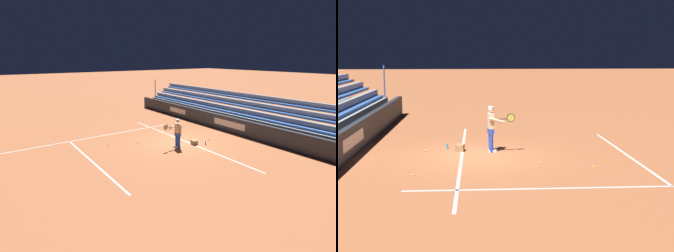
{
  "view_description": "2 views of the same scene",
  "coord_description": "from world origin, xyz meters",
  "views": [
    {
      "loc": [
        -12.38,
        9.63,
        5.2
      ],
      "look_at": [
        0.31,
        0.53,
        1.08
      ],
      "focal_mm": 28.0,
      "sensor_mm": 36.0,
      "label": 1
    },
    {
      "loc": [
        16.44,
        0.05,
        3.76
      ],
      "look_at": [
        -0.85,
        1.15,
        0.95
      ],
      "focal_mm": 50.0,
      "sensor_mm": 36.0,
      "label": 2
    }
  ],
  "objects": [
    {
      "name": "ground_plane",
      "position": [
        0.0,
        0.0,
        0.0
      ],
      "size": [
        160.0,
        160.0,
        0.0
      ],
      "primitive_type": "plane",
      "color": "#B7663D"
    },
    {
      "name": "court_baseline_white",
      "position": [
        0.0,
        -0.5,
        0.0
      ],
      "size": [
        12.0,
        0.1,
        0.01
      ],
      "primitive_type": "cube",
      "color": "white",
      "rests_on": "ground"
    },
    {
      "name": "court_sideline_white",
      "position": [
        4.11,
        4.0,
        0.0
      ],
      "size": [
        0.1,
        12.0,
        0.01
      ],
      "primitive_type": "cube",
      "color": "white",
      "rests_on": "ground"
    },
    {
      "name": "court_service_line_white",
      "position": [
        0.0,
        5.5,
        0.0
      ],
      "size": [
        8.22,
        0.1,
        0.01
      ],
      "primitive_type": "cube",
      "color": "white",
      "rests_on": "ground"
    },
    {
      "name": "back_wall_sponsor_board",
      "position": [
        0.01,
        -4.47,
        0.55
      ],
      "size": [
        22.88,
        0.25,
        1.1
      ],
      "color": "#2D333D",
      "rests_on": "ground"
    },
    {
      "name": "tennis_player",
      "position": [
        -0.74,
        0.6,
        0.89
      ],
      "size": [
        0.59,
        1.02,
        1.71
      ],
      "color": "blue",
      "rests_on": "ground"
    },
    {
      "name": "ball_box_cardboard",
      "position": [
        -0.89,
        -0.59,
        0.13
      ],
      "size": [
        0.44,
        0.35,
        0.26
      ],
      "primitive_type": "cube",
      "rotation": [
        0.0,
        0.0,
        -0.13
      ],
      "color": "#A87F51",
      "rests_on": "ground"
    },
    {
      "name": "tennis_ball_stray_back",
      "position": [
        1.95,
        3.81,
        0.03
      ],
      "size": [
        0.07,
        0.07,
        0.07
      ],
      "primitive_type": "sphere",
      "color": "#CCE533",
      "rests_on": "ground"
    },
    {
      "name": "tennis_ball_midcourt",
      "position": [
        1.29,
        2.16,
        0.03
      ],
      "size": [
        0.07,
        0.07,
        0.07
      ],
      "primitive_type": "sphere",
      "color": "#CCE533",
      "rests_on": "ground"
    },
    {
      "name": "tennis_ball_toward_net",
      "position": [
        2.58,
        -1.89,
        0.03
      ],
      "size": [
        0.07,
        0.07,
        0.07
      ],
      "primitive_type": "sphere",
      "color": "#CCE533",
      "rests_on": "ground"
    },
    {
      "name": "tennis_ball_on_baseline",
      "position": [
        -0.89,
        -1.88,
        0.03
      ],
      "size": [
        0.07,
        0.07,
        0.07
      ],
      "primitive_type": "sphere",
      "color": "#CCE533",
      "rests_on": "ground"
    },
    {
      "name": "water_bottle",
      "position": [
        -1.36,
        -1.11,
        0.11
      ],
      "size": [
        0.07,
        0.07,
        0.22
      ],
      "primitive_type": "cylinder",
      "color": "#33B2E5",
      "rests_on": "ground"
    }
  ]
}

